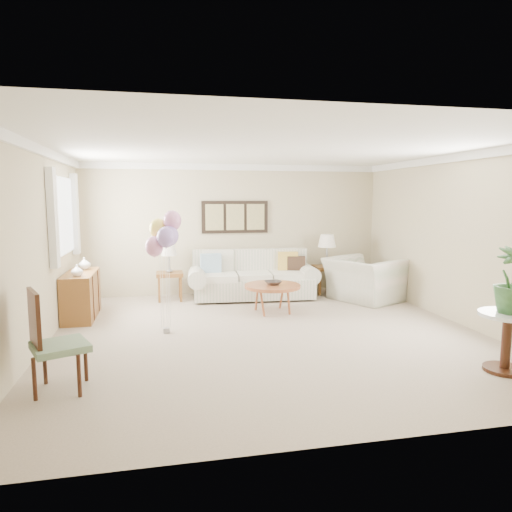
# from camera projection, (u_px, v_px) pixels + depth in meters

# --- Properties ---
(ground_plane) EXTENTS (6.00, 6.00, 0.00)m
(ground_plane) POSITION_uv_depth(u_px,v_px,m) (269.00, 334.00, 6.51)
(ground_plane) COLOR tan
(room_shell) EXTENTS (6.04, 6.04, 2.60)m
(room_shell) POSITION_uv_depth(u_px,v_px,m) (260.00, 220.00, 6.37)
(room_shell) COLOR #B8AA90
(room_shell) RESTS_ON ground
(wall_art_triptych) EXTENTS (1.35, 0.06, 0.65)m
(wall_art_triptych) POSITION_uv_depth(u_px,v_px,m) (235.00, 217.00, 9.19)
(wall_art_triptych) COLOR black
(wall_art_triptych) RESTS_ON ground
(sofa) EXTENTS (2.56, 1.09, 0.92)m
(sofa) POSITION_uv_depth(u_px,v_px,m) (253.00, 279.00, 8.85)
(sofa) COLOR beige
(sofa) RESTS_ON ground
(end_table_left) EXTENTS (0.49, 0.45, 0.54)m
(end_table_left) POSITION_uv_depth(u_px,v_px,m) (170.00, 277.00, 8.61)
(end_table_left) COLOR brown
(end_table_left) RESTS_ON ground
(end_table_right) EXTENTS (0.52, 0.47, 0.56)m
(end_table_right) POSITION_uv_depth(u_px,v_px,m) (326.00, 270.00, 9.27)
(end_table_right) COLOR brown
(end_table_right) RESTS_ON ground
(lamp_left) EXTENTS (0.30, 0.30, 0.53)m
(lamp_left) POSITION_uv_depth(u_px,v_px,m) (169.00, 251.00, 8.55)
(lamp_left) COLOR gray
(lamp_left) RESTS_ON end_table_left
(lamp_right) EXTENTS (0.36, 0.36, 0.64)m
(lamp_right) POSITION_uv_depth(u_px,v_px,m) (327.00, 242.00, 9.20)
(lamp_right) COLOR gray
(lamp_right) RESTS_ON end_table_right
(coffee_table) EXTENTS (0.95, 0.95, 0.48)m
(coffee_table) POSITION_uv_depth(u_px,v_px,m) (272.00, 287.00, 7.69)
(coffee_table) COLOR #99592D
(coffee_table) RESTS_ON ground
(decor_bowl) EXTENTS (0.32, 0.32, 0.07)m
(decor_bowl) POSITION_uv_depth(u_px,v_px,m) (273.00, 283.00, 7.66)
(decor_bowl) COLOR #2D2623
(decor_bowl) RESTS_ON coffee_table
(armchair) EXTENTS (1.51, 1.59, 0.81)m
(armchair) POSITION_uv_depth(u_px,v_px,m) (364.00, 279.00, 8.61)
(armchair) COLOR beige
(armchair) RESTS_ON ground
(side_table) EXTENTS (0.62, 0.62, 0.67)m
(side_table) POSITION_uv_depth(u_px,v_px,m) (507.00, 327.00, 5.04)
(side_table) COLOR silver
(side_table) RESTS_ON ground
(accent_chair) EXTENTS (0.67, 0.66, 1.03)m
(accent_chair) POSITION_uv_depth(u_px,v_px,m) (51.00, 339.00, 4.52)
(accent_chair) COLOR slate
(accent_chair) RESTS_ON ground
(credenza) EXTENTS (0.46, 1.20, 0.74)m
(credenza) POSITION_uv_depth(u_px,v_px,m) (81.00, 295.00, 7.36)
(credenza) COLOR brown
(credenza) RESTS_ON ground
(vase_white) EXTENTS (0.21, 0.21, 0.18)m
(vase_white) POSITION_uv_depth(u_px,v_px,m) (77.00, 271.00, 6.94)
(vase_white) COLOR white
(vase_white) RESTS_ON credenza
(vase_sage) EXTENTS (0.25, 0.25, 0.20)m
(vase_sage) POSITION_uv_depth(u_px,v_px,m) (84.00, 263.00, 7.62)
(vase_sage) COLOR #BABEB5
(vase_sage) RESTS_ON credenza
(balloon_cluster) EXTENTS (0.51, 0.52, 1.76)m
(balloon_cluster) POSITION_uv_depth(u_px,v_px,m) (164.00, 234.00, 6.39)
(balloon_cluster) COLOR gray
(balloon_cluster) RESTS_ON ground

